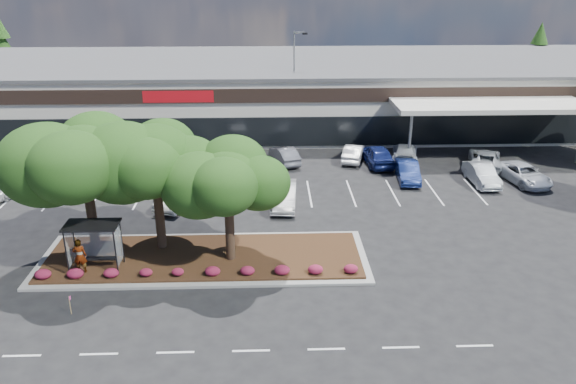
{
  "coord_description": "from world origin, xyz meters",
  "views": [
    {
      "loc": [
        1.69,
        -23.53,
        15.2
      ],
      "look_at": [
        2.76,
        7.44,
        2.6
      ],
      "focal_mm": 35.0,
      "sensor_mm": 36.0,
      "label": 1
    }
  ],
  "objects_px": {
    "car_0": "(7,183)",
    "survey_stake": "(70,303)",
    "light_pole": "(295,91)",
    "car_1": "(86,184)"
  },
  "relations": [
    {
      "from": "car_0",
      "to": "survey_stake",
      "type": "bearing_deg",
      "value": -42.5
    },
    {
      "from": "light_pole",
      "to": "car_1",
      "type": "bearing_deg",
      "value": -138.18
    },
    {
      "from": "light_pole",
      "to": "car_0",
      "type": "bearing_deg",
      "value": -147.37
    },
    {
      "from": "light_pole",
      "to": "survey_stake",
      "type": "bearing_deg",
      "value": -112.13
    },
    {
      "from": "light_pole",
      "to": "car_1",
      "type": "distance_m",
      "value": 21.17
    },
    {
      "from": "survey_stake",
      "to": "car_1",
      "type": "height_order",
      "value": "car_1"
    },
    {
      "from": "car_0",
      "to": "car_1",
      "type": "relative_size",
      "value": 1.19
    },
    {
      "from": "survey_stake",
      "to": "car_0",
      "type": "height_order",
      "value": "car_0"
    },
    {
      "from": "light_pole",
      "to": "survey_stake",
      "type": "relative_size",
      "value": 10.08
    },
    {
      "from": "car_0",
      "to": "car_1",
      "type": "xyz_separation_m",
      "value": [
        5.67,
        -0.33,
        0.02
      ]
    }
  ]
}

